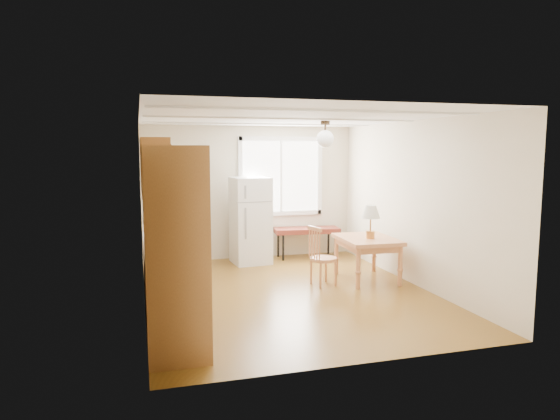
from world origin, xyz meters
name	(u,v)px	position (x,y,z in m)	size (l,w,h in m)	color
room_shell	(288,207)	(0.00, 0.00, 1.25)	(4.60, 5.60, 2.62)	#543611
kitchen_run	(168,251)	(-1.72, -0.63, 0.84)	(0.65, 3.40, 2.20)	brown
window_unit	(281,176)	(0.60, 2.47, 1.55)	(1.64, 0.05, 1.51)	white
pendant_light	(325,138)	(0.70, 0.40, 2.24)	(0.26, 0.26, 0.40)	#302315
refrigerator	(250,220)	(-0.10, 2.04, 0.78)	(0.70, 0.70, 1.56)	silver
bench	(307,231)	(1.04, 2.22, 0.51)	(1.28, 0.59, 0.57)	#561C14
dining_table	(367,244)	(1.41, 0.36, 0.58)	(0.86, 1.12, 0.68)	#B47045
chair	(319,253)	(0.55, 0.23, 0.51)	(0.42, 0.41, 0.90)	#B47045
table_lamp	(371,215)	(1.42, 0.28, 1.06)	(0.30, 0.30, 0.52)	#B67E3A
coffee_maker	(170,244)	(-1.72, -1.13, 1.02)	(0.17, 0.22, 0.32)	black
kettle	(163,237)	(-1.76, -0.44, 0.98)	(0.10, 0.10, 0.20)	red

